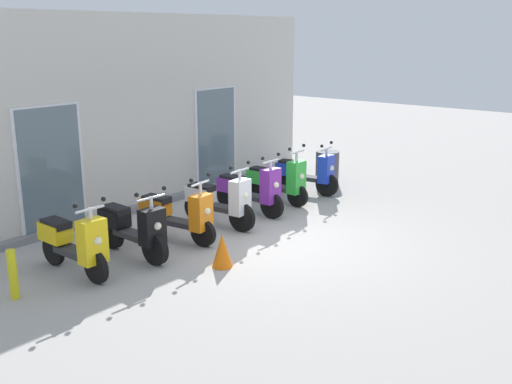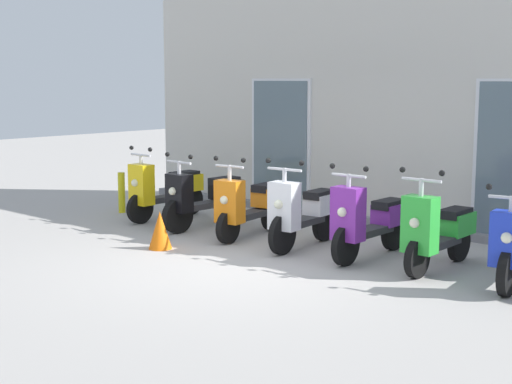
{
  "view_description": "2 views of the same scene",
  "coord_description": "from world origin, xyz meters",
  "px_view_note": "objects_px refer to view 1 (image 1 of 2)",
  "views": [
    {
      "loc": [
        -7.75,
        -5.99,
        3.51
      ],
      "look_at": [
        0.26,
        0.56,
        0.72
      ],
      "focal_mm": 42.01,
      "sensor_mm": 36.0,
      "label": 1
    },
    {
      "loc": [
        6.2,
        -6.72,
        2.3
      ],
      "look_at": [
        -0.43,
        0.72,
        0.79
      ],
      "focal_mm": 52.54,
      "sensor_mm": 36.0,
      "label": 2
    }
  ],
  "objects_px": {
    "trash_bin": "(327,167)",
    "scooter_white": "(220,200)",
    "scooter_orange": "(178,214)",
    "scooter_green": "(278,181)",
    "traffic_cone": "(222,251)",
    "scooter_yellow": "(74,242)",
    "scooter_blue": "(306,173)",
    "curb_bollard": "(13,274)",
    "scooter_purple": "(251,189)",
    "scooter_black": "(133,228)"
  },
  "relations": [
    {
      "from": "trash_bin",
      "to": "scooter_white",
      "type": "bearing_deg",
      "value": -176.06
    },
    {
      "from": "scooter_orange",
      "to": "scooter_green",
      "type": "xyz_separation_m",
      "value": [
        2.98,
        0.1,
        0.0
      ]
    },
    {
      "from": "scooter_green",
      "to": "traffic_cone",
      "type": "distance_m",
      "value": 3.69
    },
    {
      "from": "scooter_yellow",
      "to": "scooter_white",
      "type": "xyz_separation_m",
      "value": [
        3.01,
        -0.15,
        0.0
      ]
    },
    {
      "from": "scooter_white",
      "to": "scooter_blue",
      "type": "relative_size",
      "value": 1.02
    },
    {
      "from": "scooter_orange",
      "to": "scooter_white",
      "type": "xyz_separation_m",
      "value": [
        1.02,
        -0.04,
        0.03
      ]
    },
    {
      "from": "scooter_blue",
      "to": "traffic_cone",
      "type": "xyz_separation_m",
      "value": [
        -4.39,
        -1.47,
        -0.21
      ]
    },
    {
      "from": "scooter_orange",
      "to": "curb_bollard",
      "type": "xyz_separation_m",
      "value": [
        -3.01,
        0.03,
        -0.13
      ]
    },
    {
      "from": "trash_bin",
      "to": "scooter_orange",
      "type": "bearing_deg",
      "value": -177.35
    },
    {
      "from": "scooter_white",
      "to": "curb_bollard",
      "type": "relative_size",
      "value": 2.28
    },
    {
      "from": "scooter_yellow",
      "to": "scooter_orange",
      "type": "xyz_separation_m",
      "value": [
        1.99,
        -0.1,
        -0.02
      ]
    },
    {
      "from": "scooter_orange",
      "to": "scooter_purple",
      "type": "relative_size",
      "value": 0.97
    },
    {
      "from": "trash_bin",
      "to": "scooter_yellow",
      "type": "bearing_deg",
      "value": -178.94
    },
    {
      "from": "scooter_yellow",
      "to": "scooter_orange",
      "type": "distance_m",
      "value": 1.99
    },
    {
      "from": "scooter_purple",
      "to": "scooter_blue",
      "type": "relative_size",
      "value": 1.05
    },
    {
      "from": "scooter_yellow",
      "to": "curb_bollard",
      "type": "distance_m",
      "value": 1.04
    },
    {
      "from": "scooter_black",
      "to": "scooter_orange",
      "type": "relative_size",
      "value": 1.03
    },
    {
      "from": "scooter_black",
      "to": "scooter_orange",
      "type": "bearing_deg",
      "value": -1.03
    },
    {
      "from": "scooter_orange",
      "to": "scooter_purple",
      "type": "height_order",
      "value": "scooter_purple"
    },
    {
      "from": "scooter_purple",
      "to": "scooter_blue",
      "type": "xyz_separation_m",
      "value": [
        1.98,
        0.03,
        -0.02
      ]
    },
    {
      "from": "scooter_orange",
      "to": "scooter_yellow",
      "type": "bearing_deg",
      "value": 177.02
    },
    {
      "from": "scooter_white",
      "to": "scooter_green",
      "type": "bearing_deg",
      "value": 4.15
    },
    {
      "from": "scooter_blue",
      "to": "scooter_orange",
      "type": "bearing_deg",
      "value": -178.81
    },
    {
      "from": "traffic_cone",
      "to": "scooter_white",
      "type": "bearing_deg",
      "value": 43.46
    },
    {
      "from": "scooter_black",
      "to": "scooter_green",
      "type": "relative_size",
      "value": 1.06
    },
    {
      "from": "traffic_cone",
      "to": "scooter_orange",
      "type": "bearing_deg",
      "value": 74.19
    },
    {
      "from": "scooter_white",
      "to": "trash_bin",
      "type": "bearing_deg",
      "value": 3.94
    },
    {
      "from": "scooter_black",
      "to": "scooter_white",
      "type": "height_order",
      "value": "scooter_white"
    },
    {
      "from": "scooter_white",
      "to": "scooter_purple",
      "type": "height_order",
      "value": "scooter_white"
    },
    {
      "from": "scooter_yellow",
      "to": "scooter_orange",
      "type": "relative_size",
      "value": 1.0
    },
    {
      "from": "traffic_cone",
      "to": "scooter_green",
      "type": "bearing_deg",
      "value": 23.76
    },
    {
      "from": "trash_bin",
      "to": "traffic_cone",
      "type": "xyz_separation_m",
      "value": [
        -5.49,
        -1.62,
        -0.12
      ]
    },
    {
      "from": "scooter_yellow",
      "to": "scooter_blue",
      "type": "relative_size",
      "value": 1.01
    },
    {
      "from": "scooter_green",
      "to": "scooter_blue",
      "type": "height_order",
      "value": "scooter_green"
    },
    {
      "from": "scooter_black",
      "to": "traffic_cone",
      "type": "xyz_separation_m",
      "value": [
        0.57,
        -1.4,
        -0.21
      ]
    },
    {
      "from": "traffic_cone",
      "to": "scooter_blue",
      "type": "bearing_deg",
      "value": 18.5
    },
    {
      "from": "scooter_orange",
      "to": "scooter_blue",
      "type": "distance_m",
      "value": 4.0
    },
    {
      "from": "curb_bollard",
      "to": "traffic_cone",
      "type": "bearing_deg",
      "value": -28.32
    },
    {
      "from": "scooter_yellow",
      "to": "trash_bin",
      "type": "distance_m",
      "value": 7.09
    },
    {
      "from": "scooter_black",
      "to": "curb_bollard",
      "type": "distance_m",
      "value": 2.05
    },
    {
      "from": "scooter_black",
      "to": "trash_bin",
      "type": "bearing_deg",
      "value": 2.06
    },
    {
      "from": "scooter_white",
      "to": "scooter_purple",
      "type": "xyz_separation_m",
      "value": [
        1.0,
        0.1,
        -0.01
      ]
    },
    {
      "from": "trash_bin",
      "to": "traffic_cone",
      "type": "relative_size",
      "value": 1.47
    },
    {
      "from": "scooter_black",
      "to": "trash_bin",
      "type": "distance_m",
      "value": 6.07
    },
    {
      "from": "scooter_blue",
      "to": "scooter_green",
      "type": "bearing_deg",
      "value": 179.24
    },
    {
      "from": "scooter_orange",
      "to": "scooter_purple",
      "type": "bearing_deg",
      "value": 1.48
    },
    {
      "from": "scooter_white",
      "to": "scooter_yellow",
      "type": "bearing_deg",
      "value": 177.18
    },
    {
      "from": "scooter_orange",
      "to": "trash_bin",
      "type": "distance_m",
      "value": 5.1
    },
    {
      "from": "scooter_white",
      "to": "scooter_blue",
      "type": "distance_m",
      "value": 2.98
    },
    {
      "from": "scooter_green",
      "to": "scooter_blue",
      "type": "distance_m",
      "value": 1.02
    }
  ]
}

